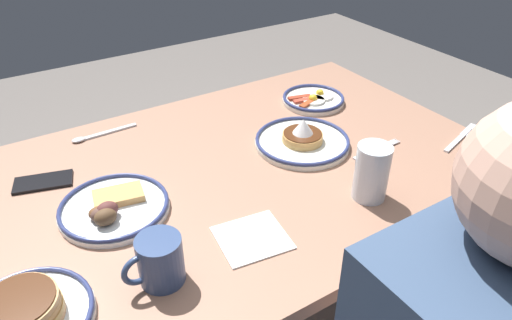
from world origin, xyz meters
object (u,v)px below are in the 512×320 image
Objects in this scene: paper_napkin at (252,238)px; butter_knife at (461,137)px; plate_far_companion at (114,208)px; plate_far_side at (24,315)px; plate_near_main at (313,99)px; tea_spoon at (96,135)px; drinking_glass at (371,175)px; cell_phone at (43,182)px; fork_near at (377,150)px; plate_center_pancakes at (302,140)px; coffee_mug at (159,260)px.

paper_napkin is 0.76m from butter_knife.
plate_far_companion is 0.33m from plate_far_side.
butter_knife is (-0.22, 0.43, -0.01)m from plate_near_main.
plate_far_side is 1.62× the size of paper_napkin.
drinking_glass is at bearing 126.76° from tea_spoon.
plate_near_main is 0.53m from drinking_glass.
cell_phone is 0.81× the size of fork_near.
plate_far_companion is 1.81× the size of cell_phone.
plate_far_companion is at bearing -12.05° from butter_knife.
plate_far_companion is (0.56, 0.01, -0.00)m from plate_center_pancakes.
coffee_mug is 0.22m from paper_napkin.
fork_near is 0.27m from butter_knife.
plate_center_pancakes is 1.55× the size of fork_near.
coffee_mug reaches higher than plate_center_pancakes.
coffee_mug is 0.73m from fork_near.
drinking_glass is at bearing 153.80° from plate_far_companion.
plate_near_main reaches higher than paper_napkin.
fork_near is (-0.17, -0.15, -0.06)m from drinking_glass.
cell_phone is at bearing -53.28° from paper_napkin.
drinking_glass reaches higher than plate_far_side.
plate_center_pancakes is at bearing -154.11° from coffee_mug.
fork_near is at bearing 173.77° from cell_phone.
paper_napkin is 0.84× the size of fork_near.
butter_knife is (-0.43, 0.22, -0.01)m from plate_center_pancakes.
cell_phone is at bearing -21.04° from butter_knife.
drinking_glass is 1.00× the size of cell_phone.
plate_far_companion is 2.07× the size of coffee_mug.
fork_near is 0.83m from tea_spoon.
plate_center_pancakes reaches higher than paper_napkin.
plate_center_pancakes is 0.29m from drinking_glass.
plate_center_pancakes is at bearing -91.62° from drinking_glass.
plate_near_main is 0.71m from paper_napkin.
plate_far_side reaches higher than paper_napkin.
coffee_mug is (-0.01, 0.26, 0.04)m from plate_far_companion.
plate_center_pancakes reaches higher than tea_spoon.
plate_far_side is 1.16× the size of butter_knife.
plate_far_side is 1.22× the size of tea_spoon.
paper_napkin is 0.72× the size of butter_knife.
plate_far_companion is at bearing 134.64° from cell_phone.
coffee_mug reaches higher than fork_near.
fork_near is at bearing -166.16° from paper_napkin.
plate_near_main is 1.18× the size of fork_near.
plate_near_main is 0.34m from fork_near.
paper_napkin is at bearing 2.99° from butter_knife.
drinking_glass is (0.01, 0.28, 0.05)m from plate_center_pancakes.
tea_spoon is at bearing -99.87° from plate_far_companion.
tea_spoon is (0.70, -0.17, -0.01)m from plate_near_main.
plate_near_main is at bearing -164.28° from plate_far_companion.
paper_napkin is at bearing -3.94° from drinking_glass.
cell_phone is at bearing -74.42° from coffee_mug.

